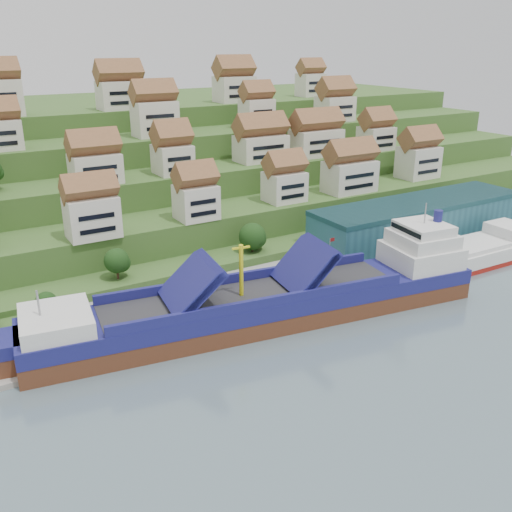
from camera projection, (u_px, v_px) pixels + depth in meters
ground at (285, 319)px, 109.33m from camera, size 300.00×300.00×0.00m
quay at (322, 268)px, 130.59m from camera, size 180.00×14.00×2.20m
hillside at (112, 168)px, 188.64m from camera, size 260.00×128.00×31.00m
hillside_village at (171, 148)px, 149.42m from camera, size 161.29×65.40×29.48m
hillside_trees at (134, 197)px, 131.94m from camera, size 131.91×62.17×30.68m
warehouse at (418, 220)px, 145.42m from camera, size 60.00×15.00×10.00m
flagpole at (330, 253)px, 123.62m from camera, size 1.28×0.16×8.00m
cargo_ship at (275, 302)px, 107.76m from camera, size 87.86×25.36×19.37m
second_ship at (487, 250)px, 137.87m from camera, size 30.17×11.55×8.70m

